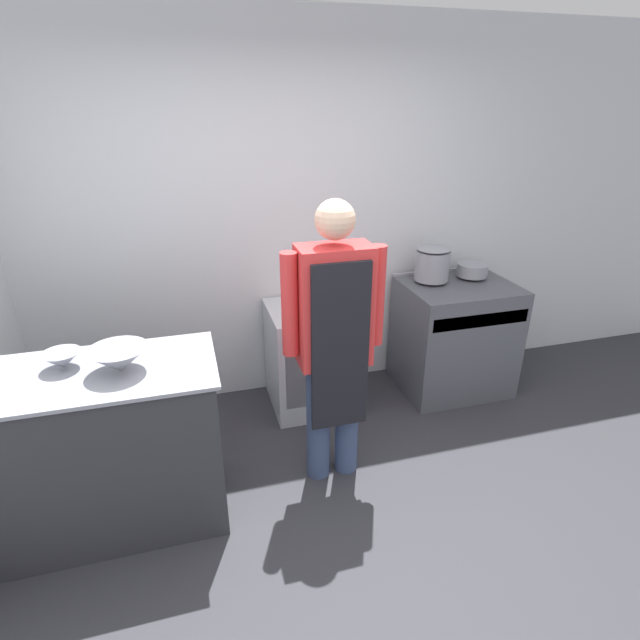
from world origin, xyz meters
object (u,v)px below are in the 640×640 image
object	(u,v)px
person_cook	(334,334)
mixing_bowl	(119,360)
fridge_unit	(313,357)
sauce_pot	(472,270)
stock_pot	(432,263)
stove	(454,337)

from	to	relation	value
person_cook	mixing_bowl	xyz separation A→B (m)	(-1.11, -0.06, 0.04)
fridge_unit	mixing_bowl	xyz separation A→B (m)	(-1.20, -0.86, 0.60)
sauce_pot	person_cook	bearing A→B (deg)	-148.58
mixing_bowl	stock_pot	bearing A→B (deg)	22.99
mixing_bowl	stock_pot	size ratio (longest dim) A/B	1.08
stove	sauce_pot	world-z (taller)	sauce_pot
person_cook	sauce_pot	bearing A→B (deg)	31.42
stock_pot	sauce_pot	xyz separation A→B (m)	(0.35, -0.00, -0.09)
mixing_bowl	stock_pot	world-z (taller)	stock_pot
stove	person_cook	distance (m)	1.51
person_cook	fridge_unit	bearing A→B (deg)	83.77
stock_pot	sauce_pot	distance (m)	0.36
person_cook	sauce_pot	size ratio (longest dim) A/B	7.23
stock_pot	person_cook	bearing A→B (deg)	-140.76
person_cook	sauce_pot	distance (m)	1.62
fridge_unit	sauce_pot	distance (m)	1.41
mixing_bowl	stove	bearing A→B (deg)	18.83
fridge_unit	stove	bearing A→B (deg)	-3.36
fridge_unit	sauce_pot	size ratio (longest dim) A/B	3.34
stove	stock_pot	xyz separation A→B (m)	(-0.18, 0.12, 0.59)
stock_pot	fridge_unit	bearing A→B (deg)	-177.03
person_cook	sauce_pot	xyz separation A→B (m)	(1.38, 0.84, -0.01)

